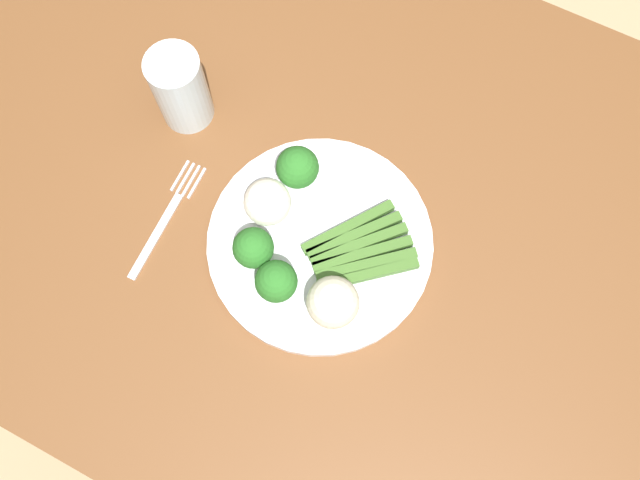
% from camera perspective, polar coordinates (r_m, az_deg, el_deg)
% --- Properties ---
extents(ground_plane, '(6.00, 6.00, 0.02)m').
position_cam_1_polar(ground_plane, '(1.57, 2.91, -8.16)').
color(ground_plane, tan).
extents(dining_table, '(1.27, 0.81, 0.76)m').
position_cam_1_polar(dining_table, '(0.94, 4.84, -1.59)').
color(dining_table, brown).
rests_on(dining_table, ground_plane).
extents(plate, '(0.27, 0.27, 0.01)m').
position_cam_1_polar(plate, '(0.81, -0.00, -0.27)').
color(plate, white).
rests_on(plate, dining_table).
extents(asparagus_bundle, '(0.14, 0.14, 0.01)m').
position_cam_1_polar(asparagus_bundle, '(0.80, 3.37, -0.87)').
color(asparagus_bundle, '#3D6626').
rests_on(asparagus_bundle, plate).
extents(broccoli_near_center, '(0.05, 0.05, 0.06)m').
position_cam_1_polar(broccoli_near_center, '(0.80, -1.93, 6.16)').
color(broccoli_near_center, '#568E33').
rests_on(broccoli_near_center, plate).
extents(broccoli_right, '(0.05, 0.05, 0.06)m').
position_cam_1_polar(broccoli_right, '(0.77, -5.69, -0.69)').
color(broccoli_right, '#568E33').
rests_on(broccoli_right, plate).
extents(broccoli_outer_edge, '(0.05, 0.05, 0.06)m').
position_cam_1_polar(broccoli_outer_edge, '(0.76, -3.74, -3.55)').
color(broccoli_outer_edge, '#568E33').
rests_on(broccoli_outer_edge, plate).
extents(cauliflower_front_left, '(0.06, 0.06, 0.06)m').
position_cam_1_polar(cauliflower_front_left, '(0.79, -4.50, 3.23)').
color(cauliflower_front_left, white).
rests_on(cauliflower_front_left, plate).
extents(cauliflower_back, '(0.06, 0.06, 0.06)m').
position_cam_1_polar(cauliflower_back, '(0.75, 1.11, -5.33)').
color(cauliflower_back, beige).
rests_on(cauliflower_back, plate).
extents(fork, '(0.03, 0.17, 0.00)m').
position_cam_1_polar(fork, '(0.85, -12.96, 1.82)').
color(fork, silver).
rests_on(fork, dining_table).
extents(water_glass, '(0.07, 0.07, 0.11)m').
position_cam_1_polar(water_glass, '(0.86, -11.79, 12.46)').
color(water_glass, silver).
rests_on(water_glass, dining_table).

